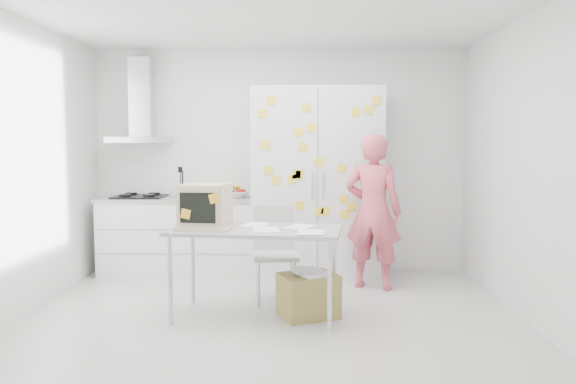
{
  "coord_description": "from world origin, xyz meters",
  "views": [
    {
      "loc": [
        0.29,
        -4.88,
        1.56
      ],
      "look_at": [
        0.14,
        0.64,
        1.08
      ],
      "focal_mm": 35.0,
      "sensor_mm": 36.0,
      "label": 1
    }
  ],
  "objects_px": {
    "desk": "(223,216)",
    "chair": "(275,247)",
    "cardboard_box": "(308,295)",
    "person": "(373,211)"
  },
  "relations": [
    {
      "from": "desk",
      "to": "chair",
      "type": "bearing_deg",
      "value": 55.7
    },
    {
      "from": "chair",
      "to": "cardboard_box",
      "type": "relative_size",
      "value": 1.58
    },
    {
      "from": "desk",
      "to": "cardboard_box",
      "type": "relative_size",
      "value": 2.63
    },
    {
      "from": "cardboard_box",
      "to": "person",
      "type": "bearing_deg",
      "value": 55.83
    },
    {
      "from": "person",
      "to": "cardboard_box",
      "type": "height_order",
      "value": "person"
    },
    {
      "from": "chair",
      "to": "desk",
      "type": "bearing_deg",
      "value": -138.23
    },
    {
      "from": "desk",
      "to": "cardboard_box",
      "type": "bearing_deg",
      "value": 3.64
    },
    {
      "from": "desk",
      "to": "person",
      "type": "bearing_deg",
      "value": 40.83
    },
    {
      "from": "desk",
      "to": "cardboard_box",
      "type": "height_order",
      "value": "desk"
    },
    {
      "from": "desk",
      "to": "cardboard_box",
      "type": "distance_m",
      "value": 1.04
    }
  ]
}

